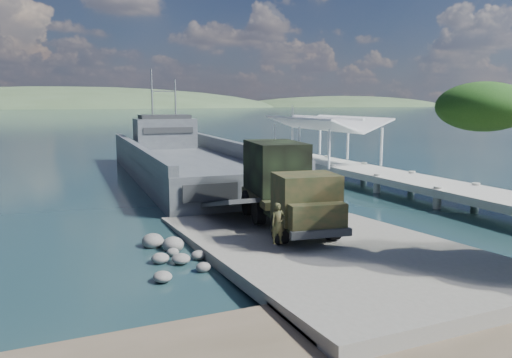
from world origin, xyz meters
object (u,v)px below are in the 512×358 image
at_px(landing_craft, 188,167).
at_px(sailboat_far, 292,152).
at_px(soldier, 278,233).
at_px(military_truck, 285,185).
at_px(sailboat_near, 293,156).
at_px(pier, 331,158).

relative_size(landing_craft, sailboat_far, 5.76).
bearing_deg(soldier, military_truck, 60.56).
bearing_deg(sailboat_near, pier, -95.90).
distance_m(military_truck, sailboat_near, 33.51).
relative_size(military_truck, soldier, 5.37).
bearing_deg(soldier, pier, 53.88).
bearing_deg(sailboat_near, sailboat_far, 71.54).
bearing_deg(pier, sailboat_near, 76.71).
xyz_separation_m(pier, landing_craft, (-12.14, 4.01, -0.72)).
bearing_deg(military_truck, sailboat_far, 70.43).
bearing_deg(military_truck, pier, 60.37).
height_order(pier, sailboat_near, sailboat_near).
relative_size(soldier, sailboat_far, 0.26).
bearing_deg(soldier, sailboat_near, 61.94).
distance_m(landing_craft, sailboat_far, 21.10).
xyz_separation_m(landing_craft, soldier, (-3.34, -24.45, 0.46)).
xyz_separation_m(military_truck, sailboat_near, (16.15, 29.29, -2.18)).
distance_m(military_truck, soldier, 4.81).
relative_size(landing_craft, soldier, 21.81).
distance_m(landing_craft, soldier, 24.68).
bearing_deg(soldier, landing_craft, 83.24).
relative_size(pier, soldier, 26.29).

